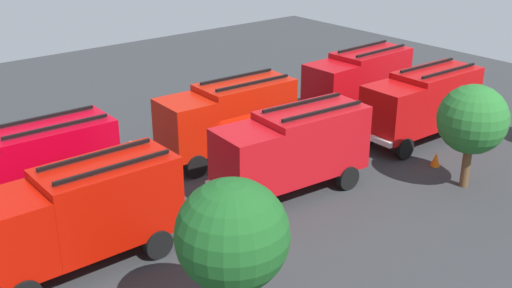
% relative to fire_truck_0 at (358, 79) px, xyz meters
% --- Properties ---
extents(ground_plane, '(56.09, 56.09, 0.00)m').
position_rel_fire_truck_0_xyz_m(ground_plane, '(9.94, 2.62, -2.15)').
color(ground_plane, '#2D3033').
extents(fire_truck_0, '(7.26, 2.91, 3.88)m').
position_rel_fire_truck_0_xyz_m(fire_truck_0, '(0.00, 0.00, 0.00)').
color(fire_truck_0, '#B20A10').
rests_on(fire_truck_0, ground).
extents(fire_truck_1, '(7.29, 2.99, 3.88)m').
position_rel_fire_truck_0_xyz_m(fire_truck_1, '(9.83, 0.26, 0.00)').
color(fire_truck_1, '#BA1607').
rests_on(fire_truck_1, ground).
extents(fire_truck_2, '(7.24, 2.85, 3.88)m').
position_rel_fire_truck_0_xyz_m(fire_truck_2, '(19.68, 0.01, 0.00)').
color(fire_truck_2, '#BC0316').
rests_on(fire_truck_2, ground).
extents(fire_truck_3, '(7.26, 2.90, 3.88)m').
position_rel_fire_truck_0_xyz_m(fire_truck_3, '(0.57, 5.01, 0.00)').
color(fire_truck_3, '#B40B0C').
rests_on(fire_truck_3, ground).
extents(fire_truck_4, '(7.37, 3.22, 3.88)m').
position_rel_fire_truck_0_xyz_m(fire_truck_4, '(10.10, 5.33, 0.00)').
color(fire_truck_4, '#B70F15').
rests_on(fire_truck_4, ground).
extents(fire_truck_5, '(7.21, 2.77, 3.88)m').
position_rel_fire_truck_0_xyz_m(fire_truck_5, '(19.72, 4.99, 0.00)').
color(fire_truck_5, '#B60E03').
rests_on(fire_truck_5, ground).
extents(firefighter_1, '(0.48, 0.39, 1.65)m').
position_rel_fire_truck_0_xyz_m(firefighter_1, '(-3.79, 6.02, -1.23)').
color(firefighter_1, black).
rests_on(firefighter_1, ground).
extents(firefighter_2, '(0.31, 0.46, 1.75)m').
position_rel_fire_truck_0_xyz_m(firefighter_2, '(7.60, -2.43, -1.17)').
color(firefighter_2, black).
rests_on(firefighter_2, ground).
extents(firefighter_3, '(0.46, 0.32, 1.66)m').
position_rel_fire_truck_0_xyz_m(firefighter_3, '(5.21, 0.08, -1.23)').
color(firefighter_3, black).
rests_on(firefighter_3, ground).
extents(firefighter_4, '(0.43, 0.48, 1.74)m').
position_rel_fire_truck_0_xyz_m(firefighter_4, '(14.77, -0.54, -1.17)').
color(firefighter_4, black).
rests_on(firefighter_4, ground).
extents(tree_1, '(3.09, 3.09, 4.79)m').
position_rel_fire_truck_0_xyz_m(tree_1, '(3.62, 9.86, 1.07)').
color(tree_1, brown).
rests_on(tree_1, ground).
extents(tree_2, '(3.33, 3.33, 5.16)m').
position_rel_fire_truck_0_xyz_m(tree_2, '(17.93, 11.38, 1.32)').
color(tree_2, brown).
rests_on(tree_2, ground).
extents(traffic_cone_0, '(0.47, 0.47, 0.68)m').
position_rel_fire_truck_0_xyz_m(traffic_cone_0, '(2.76, 7.70, -1.81)').
color(traffic_cone_0, '#F2600C').
rests_on(traffic_cone_0, ground).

